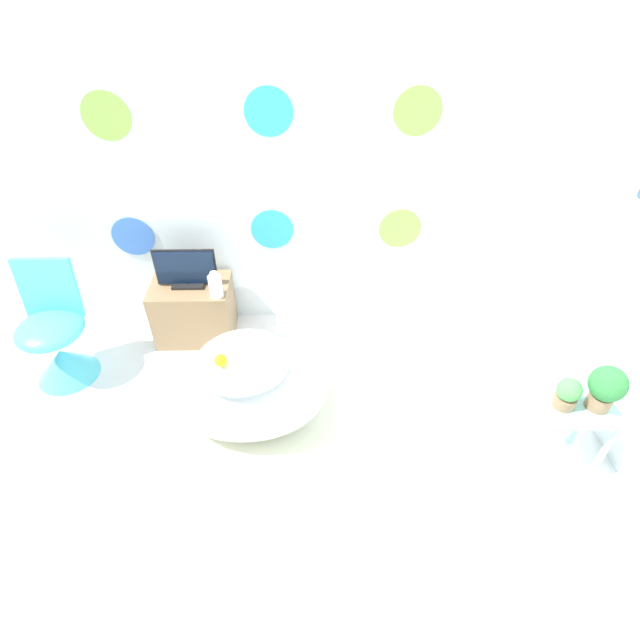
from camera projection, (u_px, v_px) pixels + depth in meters
ground_plane at (258, 562)px, 2.40m from camera, size 12.00×12.00×0.00m
wall_back_dotted at (265, 147)px, 3.04m from camera, size 4.93×0.05×2.60m
rug at (240, 443)px, 2.93m from camera, size 1.15×0.90×0.01m
bathtub at (247, 389)px, 2.92m from camera, size 0.94×0.65×0.50m
rubber_duck at (220, 360)px, 2.69m from camera, size 0.07×0.08×0.08m
chair at (58, 344)px, 3.20m from camera, size 0.42×0.42×0.80m
tv_cabinet at (194, 310)px, 3.54m from camera, size 0.54×0.37×0.44m
tv at (186, 270)px, 3.32m from camera, size 0.41×0.12×0.28m
vase at (216, 286)px, 3.25m from camera, size 0.09×0.09×0.19m
side_table at (571, 418)px, 2.61m from camera, size 0.37×0.30×0.48m
potted_plant_left at (568, 393)px, 2.47m from camera, size 0.12×0.12×0.18m
potted_plant_right at (607, 387)px, 2.43m from camera, size 0.18×0.18×0.26m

